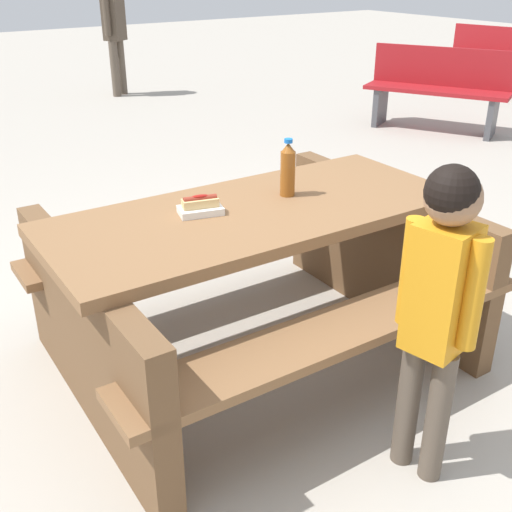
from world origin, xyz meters
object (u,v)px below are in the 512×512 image
at_px(picnic_table, 256,272).
at_px(soda_bottle, 288,169).
at_px(park_bench_mid, 500,59).
at_px(bystander_adult, 113,16).
at_px(hotdog_tray, 200,207).
at_px(child_in_coat, 440,290).
at_px(park_bench_near, 438,88).

height_order(picnic_table, soda_bottle, soda_bottle).
xyz_separation_m(soda_bottle, park_bench_mid, (-6.13, -3.32, -0.42)).
xyz_separation_m(soda_bottle, bystander_adult, (-1.75, -6.08, 0.14)).
xyz_separation_m(picnic_table, park_bench_mid, (-6.34, -3.37, 0.00)).
bearing_deg(hotdog_tray, child_in_coat, 106.66).
height_order(park_bench_near, park_bench_mid, same).
xyz_separation_m(hotdog_tray, park_bench_mid, (-6.56, -3.29, -0.33)).
bearing_deg(park_bench_near, soda_bottle, 32.05).
distance_m(park_bench_near, park_bench_mid, 2.47).
relative_size(child_in_coat, bystander_adult, 0.74).
bearing_deg(bystander_adult, child_in_coat, 75.12).
relative_size(park_bench_near, bystander_adult, 0.96).
distance_m(park_bench_mid, bystander_adult, 5.21).
height_order(soda_bottle, hotdog_tray, soda_bottle).
bearing_deg(soda_bottle, hotdog_tray, -3.28).
relative_size(soda_bottle, child_in_coat, 0.22).
distance_m(hotdog_tray, child_in_coat, 1.06).
height_order(soda_bottle, park_bench_near, soda_bottle).
height_order(child_in_coat, park_bench_mid, child_in_coat).
height_order(picnic_table, park_bench_mid, park_bench_mid).
height_order(soda_bottle, bystander_adult, bystander_adult).
bearing_deg(park_bench_mid, child_in_coat, 34.54).
bearing_deg(soda_bottle, bystander_adult, -106.04).
relative_size(picnic_table, bystander_adult, 1.16).
xyz_separation_m(child_in_coat, park_bench_near, (-3.96, -3.39, -0.30)).
relative_size(park_bench_mid, bystander_adult, 0.98).
bearing_deg(park_bench_near, park_bench_mid, -158.18).
distance_m(picnic_table, child_in_coat, 0.98).
bearing_deg(park_bench_mid, soda_bottle, 28.43).
xyz_separation_m(park_bench_mid, bystander_adult, (4.38, -2.76, 0.56)).
height_order(picnic_table, bystander_adult, bystander_adult).
bearing_deg(picnic_table, hotdog_tray, -19.93).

